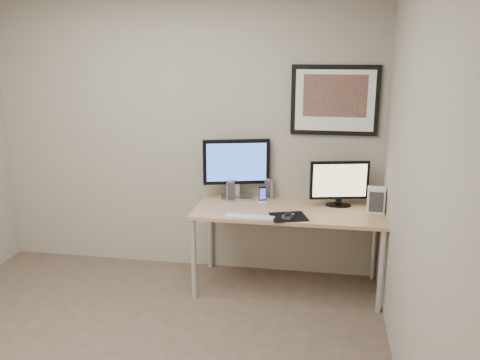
{
  "coord_description": "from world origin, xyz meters",
  "views": [
    {
      "loc": [
        1.28,
        -2.77,
        2.07
      ],
      "look_at": [
        0.62,
        1.1,
        1.03
      ],
      "focal_mm": 38.0,
      "sensor_mm": 36.0,
      "label": 1
    }
  ],
  "objects_px": {
    "framed_art": "(335,100)",
    "speaker_right": "(270,188)",
    "desk": "(288,216)",
    "monitor_tv": "(339,182)",
    "keyboard": "(249,217)",
    "phone_dock": "(262,195)",
    "monitor_large": "(236,166)",
    "fan_unit": "(376,200)",
    "speaker_left": "(231,190)"
  },
  "relations": [
    {
      "from": "framed_art",
      "to": "speaker_right",
      "type": "xyz_separation_m",
      "value": [
        -0.55,
        -0.04,
        -0.8
      ]
    },
    {
      "from": "desk",
      "to": "framed_art",
      "type": "xyz_separation_m",
      "value": [
        0.35,
        0.33,
        0.96
      ]
    },
    {
      "from": "monitor_tv",
      "to": "keyboard",
      "type": "height_order",
      "value": "monitor_tv"
    },
    {
      "from": "phone_dock",
      "to": "keyboard",
      "type": "relative_size",
      "value": 0.35
    },
    {
      "from": "monitor_tv",
      "to": "desk",
      "type": "bearing_deg",
      "value": -172.99
    },
    {
      "from": "monitor_large",
      "to": "fan_unit",
      "type": "xyz_separation_m",
      "value": [
        1.21,
        -0.21,
        -0.19
      ]
    },
    {
      "from": "speaker_right",
      "to": "fan_unit",
      "type": "xyz_separation_m",
      "value": [
        0.92,
        -0.27,
        0.01
      ]
    },
    {
      "from": "monitor_large",
      "to": "phone_dock",
      "type": "bearing_deg",
      "value": -32.81
    },
    {
      "from": "framed_art",
      "to": "fan_unit",
      "type": "bearing_deg",
      "value": -40.3
    },
    {
      "from": "speaker_left",
      "to": "phone_dock",
      "type": "height_order",
      "value": "speaker_left"
    },
    {
      "from": "keyboard",
      "to": "desk",
      "type": "bearing_deg",
      "value": 47.07
    },
    {
      "from": "desk",
      "to": "keyboard",
      "type": "relative_size",
      "value": 3.92
    },
    {
      "from": "fan_unit",
      "to": "framed_art",
      "type": "bearing_deg",
      "value": 143.0
    },
    {
      "from": "monitor_tv",
      "to": "keyboard",
      "type": "bearing_deg",
      "value": -161.24
    },
    {
      "from": "monitor_large",
      "to": "keyboard",
      "type": "xyz_separation_m",
      "value": [
        0.2,
        -0.51,
        -0.29
      ]
    },
    {
      "from": "monitor_large",
      "to": "speaker_right",
      "type": "bearing_deg",
      "value": -3.2
    },
    {
      "from": "monitor_large",
      "to": "fan_unit",
      "type": "distance_m",
      "value": 1.24
    },
    {
      "from": "desk",
      "to": "phone_dock",
      "type": "height_order",
      "value": "phone_dock"
    },
    {
      "from": "framed_art",
      "to": "keyboard",
      "type": "height_order",
      "value": "framed_art"
    },
    {
      "from": "monitor_tv",
      "to": "phone_dock",
      "type": "relative_size",
      "value": 3.5
    },
    {
      "from": "monitor_tv",
      "to": "speaker_left",
      "type": "xyz_separation_m",
      "value": [
        -0.95,
        -0.0,
        -0.12
      ]
    },
    {
      "from": "monitor_tv",
      "to": "phone_dock",
      "type": "xyz_separation_m",
      "value": [
        -0.66,
        -0.0,
        -0.14
      ]
    },
    {
      "from": "monitor_large",
      "to": "speaker_right",
      "type": "xyz_separation_m",
      "value": [
        0.3,
        0.06,
        -0.21
      ]
    },
    {
      "from": "monitor_tv",
      "to": "speaker_left",
      "type": "distance_m",
      "value": 0.95
    },
    {
      "from": "desk",
      "to": "fan_unit",
      "type": "bearing_deg",
      "value": 1.47
    },
    {
      "from": "speaker_right",
      "to": "keyboard",
      "type": "bearing_deg",
      "value": -78.1
    },
    {
      "from": "framed_art",
      "to": "phone_dock",
      "type": "height_order",
      "value": "framed_art"
    },
    {
      "from": "framed_art",
      "to": "desk",
      "type": "bearing_deg",
      "value": -136.54
    },
    {
      "from": "keyboard",
      "to": "speaker_left",
      "type": "bearing_deg",
      "value": 121.48
    },
    {
      "from": "framed_art",
      "to": "speaker_right",
      "type": "height_order",
      "value": "framed_art"
    },
    {
      "from": "monitor_tv",
      "to": "speaker_right",
      "type": "xyz_separation_m",
      "value": [
        -0.61,
        0.14,
        -0.12
      ]
    },
    {
      "from": "monitor_tv",
      "to": "phone_dock",
      "type": "height_order",
      "value": "monitor_tv"
    },
    {
      "from": "framed_art",
      "to": "monitor_tv",
      "type": "distance_m",
      "value": 0.71
    },
    {
      "from": "monitor_tv",
      "to": "framed_art",
      "type": "bearing_deg",
      "value": 97.64
    },
    {
      "from": "monitor_tv",
      "to": "keyboard",
      "type": "xyz_separation_m",
      "value": [
        -0.71,
        -0.43,
        -0.21
      ]
    },
    {
      "from": "monitor_tv",
      "to": "keyboard",
      "type": "relative_size",
      "value": 1.23
    },
    {
      "from": "monitor_large",
      "to": "desk",
      "type": "bearing_deg",
      "value": -39.97
    },
    {
      "from": "fan_unit",
      "to": "speaker_right",
      "type": "bearing_deg",
      "value": 166.81
    },
    {
      "from": "monitor_tv",
      "to": "fan_unit",
      "type": "xyz_separation_m",
      "value": [
        0.3,
        -0.13,
        -0.11
      ]
    },
    {
      "from": "speaker_right",
      "to": "monitor_tv",
      "type": "bearing_deg",
      "value": 8.76
    },
    {
      "from": "speaker_right",
      "to": "keyboard",
      "type": "relative_size",
      "value": 0.46
    },
    {
      "from": "speaker_right",
      "to": "phone_dock",
      "type": "relative_size",
      "value": 1.31
    },
    {
      "from": "framed_art",
      "to": "phone_dock",
      "type": "relative_size",
      "value": 5.22
    },
    {
      "from": "phone_dock",
      "to": "keyboard",
      "type": "distance_m",
      "value": 0.44
    },
    {
      "from": "framed_art",
      "to": "keyboard",
      "type": "distance_m",
      "value": 1.26
    },
    {
      "from": "monitor_large",
      "to": "keyboard",
      "type": "distance_m",
      "value": 0.62
    },
    {
      "from": "desk",
      "to": "monitor_large",
      "type": "bearing_deg",
      "value": 155.27
    },
    {
      "from": "monitor_large",
      "to": "framed_art",
      "type": "bearing_deg",
      "value": -8.1
    },
    {
      "from": "framed_art",
      "to": "monitor_large",
      "type": "xyz_separation_m",
      "value": [
        -0.84,
        -0.11,
        -0.59
      ]
    },
    {
      "from": "monitor_large",
      "to": "speaker_left",
      "type": "height_order",
      "value": "monitor_large"
    }
  ]
}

